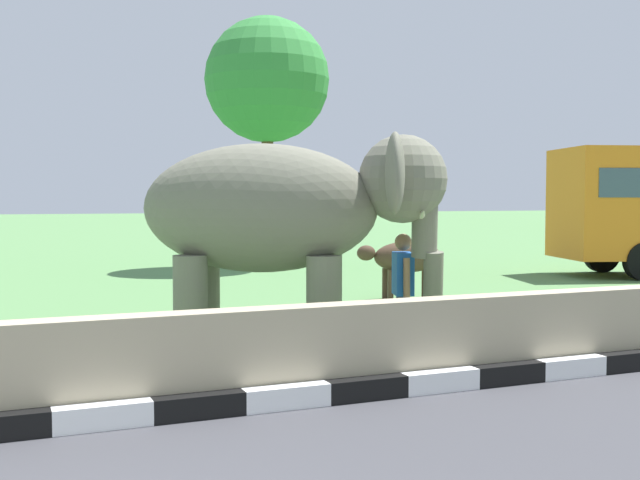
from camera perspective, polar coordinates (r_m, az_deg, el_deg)
barrier_parapet at (r=7.97m, az=-8.72°, el=-8.78°), size 28.00×0.36×1.00m
elephant at (r=10.24m, az=-2.36°, el=2.05°), size 4.02×3.28×2.97m
person_handler at (r=10.66m, az=6.10°, el=-3.45°), size 0.35×0.62×1.66m
cow_near at (r=16.52m, az=6.32°, el=-1.34°), size 1.92×0.80×1.23m
tree_distant at (r=24.09m, az=-3.90°, el=11.56°), size 3.79×3.79×7.63m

